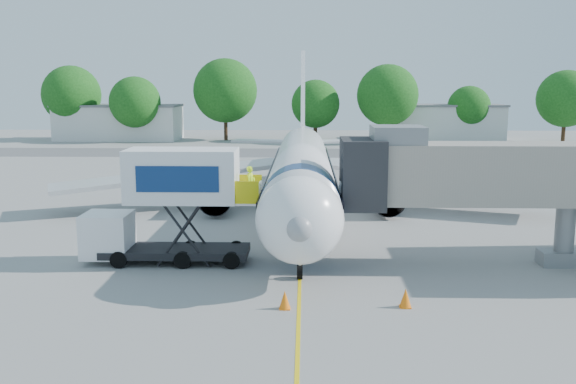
{
  "coord_description": "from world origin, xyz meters",
  "views": [
    {
      "loc": [
        0.21,
        -36.86,
        8.6
      ],
      "look_at": [
        -0.63,
        -5.39,
        3.2
      ],
      "focal_mm": 40.0,
      "sensor_mm": 36.0,
      "label": 1
    }
  ],
  "objects_px": {
    "aircraft": "(302,171)",
    "catering_hiloader": "(169,206)",
    "jet_bridge": "(471,175)",
    "ground_tug": "(339,330)"
  },
  "relations": [
    {
      "from": "catering_hiloader",
      "to": "aircraft",
      "type": "bearing_deg",
      "value": 60.58
    },
    {
      "from": "ground_tug",
      "to": "jet_bridge",
      "type": "bearing_deg",
      "value": 72.67
    },
    {
      "from": "jet_bridge",
      "to": "ground_tug",
      "type": "height_order",
      "value": "jet_bridge"
    },
    {
      "from": "jet_bridge",
      "to": "catering_hiloader",
      "type": "distance_m",
      "value": 14.35
    },
    {
      "from": "aircraft",
      "to": "jet_bridge",
      "type": "distance_m",
      "value": 13.77
    },
    {
      "from": "catering_hiloader",
      "to": "ground_tug",
      "type": "xyz_separation_m",
      "value": [
        7.61,
        -10.24,
        -2.03
      ]
    },
    {
      "from": "aircraft",
      "to": "ground_tug",
      "type": "bearing_deg",
      "value": -86.43
    },
    {
      "from": "ground_tug",
      "to": "aircraft",
      "type": "bearing_deg",
      "value": 109.27
    },
    {
      "from": "aircraft",
      "to": "catering_hiloader",
      "type": "bearing_deg",
      "value": -119.42
    },
    {
      "from": "aircraft",
      "to": "ground_tug",
      "type": "distance_m",
      "value": 21.52
    }
  ]
}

